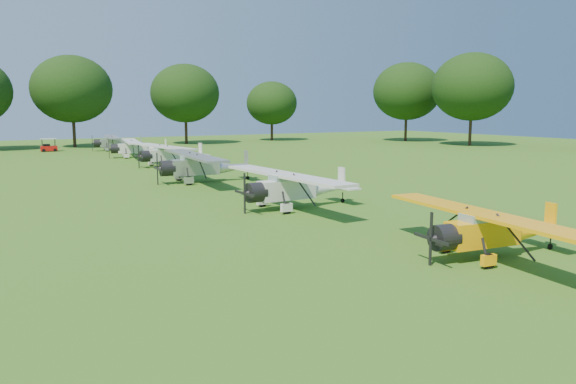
% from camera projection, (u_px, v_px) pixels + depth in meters
% --- Properties ---
extents(ground, '(160.00, 160.00, 0.00)m').
position_uv_depth(ground, '(280.00, 205.00, 32.05)').
color(ground, '#295A16').
rests_on(ground, ground).
extents(tree_belt, '(137.36, 130.27, 14.52)m').
position_uv_depth(tree_belt, '(332.00, 64.00, 32.74)').
color(tree_belt, '#331E13').
rests_on(tree_belt, ground).
extents(aircraft_2, '(6.13, 9.75, 1.91)m').
position_uv_depth(aircraft_2, '(492.00, 228.00, 20.73)').
color(aircraft_2, '#FFAB0A').
rests_on(aircraft_2, ground).
extents(aircraft_3, '(6.86, 10.91, 2.15)m').
position_uv_depth(aircraft_3, '(295.00, 186.00, 31.00)').
color(aircraft_3, silver).
rests_on(aircraft_3, ground).
extents(aircraft_4, '(7.39, 11.77, 2.32)m').
position_uv_depth(aircraft_4, '(202.00, 164.00, 41.97)').
color(aircraft_4, '#B4B4B9').
rests_on(aircraft_4, ground).
extents(aircraft_5, '(6.90, 10.96, 2.15)m').
position_uv_depth(aircraft_5, '(170.00, 153.00, 53.62)').
color(aircraft_5, silver).
rests_on(aircraft_5, ground).
extents(aircraft_6, '(6.70, 10.60, 2.08)m').
position_uv_depth(aircraft_6, '(137.00, 147.00, 63.06)').
color(aircraft_6, silver).
rests_on(aircraft_6, ground).
extents(aircraft_7, '(6.60, 10.47, 2.06)m').
position_uv_depth(aircraft_7, '(116.00, 141.00, 73.21)').
color(aircraft_7, '#B4B4B9').
rests_on(aircraft_7, ground).
extents(golf_cart, '(1.99, 1.28, 1.66)m').
position_uv_depth(golf_cart, '(48.00, 147.00, 71.82)').
color(golf_cart, red).
rests_on(golf_cart, ground).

